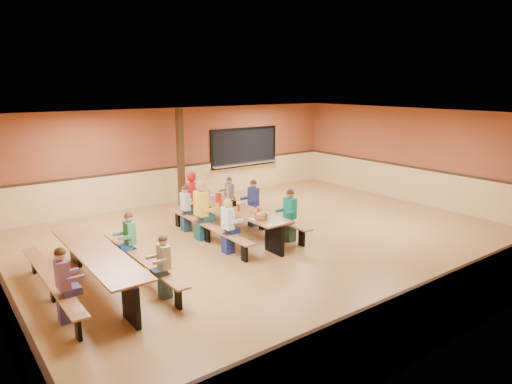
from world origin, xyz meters
TOP-DOWN VIEW (x-y plane):
  - ground at (0.00, 0.00)m, footprint 12.00×12.00m
  - room_envelope at (0.00, 0.00)m, footprint 12.04×10.04m
  - kitchen_pass_through at (2.60, 4.96)m, footprint 2.78×0.28m
  - structural_post at (-0.20, 4.40)m, footprint 0.18×0.18m
  - cafeteria_table_main at (-0.51, 0.95)m, footprint 1.91×3.70m
  - cafeteria_table_second at (-4.27, -0.09)m, footprint 1.91×3.70m
  - seated_child_white_left at (-1.33, 0.04)m, footprint 0.38×0.31m
  - seated_adult_yellow at (-1.33, 1.22)m, footprint 0.48×0.39m
  - seated_child_grey_left at (-1.33, 2.03)m, footprint 0.35×0.29m
  - seated_child_teal_right at (0.32, -0.16)m, footprint 0.39×0.32m
  - seated_child_navy_right at (0.32, 1.32)m, footprint 0.39×0.32m
  - seated_child_char_right at (0.32, 2.47)m, footprint 0.33×0.27m
  - seated_child_purple_sec at (-5.09, -0.97)m, footprint 0.38×0.31m
  - seated_child_green_sec at (-3.44, 0.43)m, footprint 0.36×0.30m
  - seated_child_tan_sec at (-3.44, -1.14)m, footprint 0.34×0.28m
  - standing_woman at (-0.99, 2.35)m, footprint 0.56×0.39m
  - punch_pitcher at (-0.58, 1.64)m, footprint 0.16×0.16m
  - chip_bowl at (-0.64, -0.26)m, footprint 0.32×0.32m
  - napkin_dispenser at (-0.49, 1.08)m, footprint 0.10×0.14m
  - condiment_mustard at (-0.66, 0.91)m, footprint 0.06×0.06m
  - condiment_ketchup at (-0.65, 0.60)m, footprint 0.06×0.06m
  - table_paddle at (-0.59, 1.17)m, footprint 0.16×0.16m
  - place_settings at (-0.51, 0.95)m, footprint 0.65×3.30m

SIDE VIEW (x-z plane):
  - ground at x=0.00m, z-range 0.00..0.00m
  - cafeteria_table_main at x=-0.51m, z-range 0.16..0.90m
  - cafeteria_table_second at x=-4.27m, z-range 0.16..0.90m
  - seated_child_char_right at x=0.32m, z-range 0.00..1.13m
  - seated_child_tan_sec at x=-3.44m, z-range 0.00..1.15m
  - seated_child_grey_left at x=-1.33m, z-range 0.00..1.18m
  - seated_child_green_sec at x=-3.44m, z-range 0.00..1.20m
  - seated_child_purple_sec at x=-5.09m, z-range 0.00..1.23m
  - seated_child_white_left at x=-1.33m, z-range 0.00..1.24m
  - seated_child_navy_right at x=0.32m, z-range 0.00..1.24m
  - seated_child_teal_right at x=0.32m, z-range 0.00..1.26m
  - room_envelope at x=0.00m, z-range -0.82..2.20m
  - seated_adult_yellow at x=-1.33m, z-range 0.00..1.43m
  - standing_woman at x=-0.99m, z-range 0.00..1.48m
  - place_settings at x=-0.51m, z-range 0.74..0.85m
  - napkin_dispenser at x=-0.49m, z-range 0.74..0.87m
  - chip_bowl at x=-0.64m, z-range 0.74..0.89m
  - condiment_mustard at x=-0.66m, z-range 0.74..0.91m
  - condiment_ketchup at x=-0.65m, z-range 0.74..0.91m
  - punch_pitcher at x=-0.58m, z-range 0.74..0.96m
  - table_paddle at x=-0.59m, z-range 0.60..1.16m
  - kitchen_pass_through at x=2.60m, z-range 0.80..2.18m
  - structural_post at x=-0.20m, z-range 0.00..3.00m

